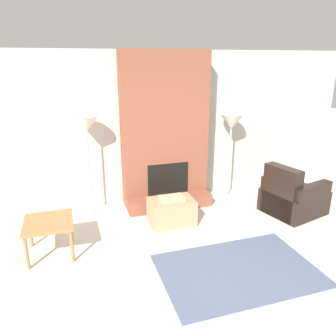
{
  "coord_description": "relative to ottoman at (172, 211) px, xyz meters",
  "views": [
    {
      "loc": [
        -1.58,
        -2.52,
        2.44
      ],
      "look_at": [
        0.0,
        2.49,
        0.69
      ],
      "focal_mm": 35.0,
      "sensor_mm": 36.0,
      "label": 1
    }
  ],
  "objects": [
    {
      "name": "ground_plane",
      "position": [
        0.15,
        -1.84,
        -0.21
      ],
      "size": [
        24.0,
        24.0,
        0.0
      ],
      "primitive_type": "plane",
      "color": "beige"
    },
    {
      "name": "wall_back",
      "position": [
        0.15,
        1.07,
        1.09
      ],
      "size": [
        7.23,
        0.06,
        2.6
      ],
      "primitive_type": "cube",
      "color": "#BCB7AD",
      "rests_on": "ground_plane"
    },
    {
      "name": "fireplace",
      "position": [
        0.15,
        0.83,
        1.03
      ],
      "size": [
        1.45,
        0.66,
        2.6
      ],
      "color": "brown",
      "rests_on": "ground_plane"
    },
    {
      "name": "ottoman",
      "position": [
        0.0,
        0.0,
        0.0
      ],
      "size": [
        0.69,
        0.46,
        0.45
      ],
      "color": "#998460",
      "rests_on": "ground_plane"
    },
    {
      "name": "armchair",
      "position": [
        2.01,
        -0.24,
        0.06
      ],
      "size": [
        1.04,
        0.97,
        0.85
      ],
      "rotation": [
        0.0,
        0.0,
        1.82
      ],
      "color": "black",
      "rests_on": "ground_plane"
    },
    {
      "name": "side_table",
      "position": [
        -1.77,
        -0.32,
        0.21
      ],
      "size": [
        0.61,
        0.62,
        0.48
      ],
      "color": "#9E7042",
      "rests_on": "ground_plane"
    },
    {
      "name": "floor_lamp_left",
      "position": [
        -1.15,
        0.73,
        1.22
      ],
      "size": [
        0.39,
        0.39,
        1.63
      ],
      "color": "#ADADB2",
      "rests_on": "ground_plane"
    },
    {
      "name": "floor_lamp_right",
      "position": [
        1.34,
        0.73,
        1.13
      ],
      "size": [
        0.39,
        0.39,
        1.54
      ],
      "color": "#ADADB2",
      "rests_on": "ground_plane"
    },
    {
      "name": "area_rug",
      "position": [
        0.4,
        -1.4,
        -0.2
      ],
      "size": [
        1.89,
        1.25,
        0.01
      ],
      "primitive_type": "cube",
      "color": "#4C5670",
      "rests_on": "ground_plane"
    }
  ]
}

